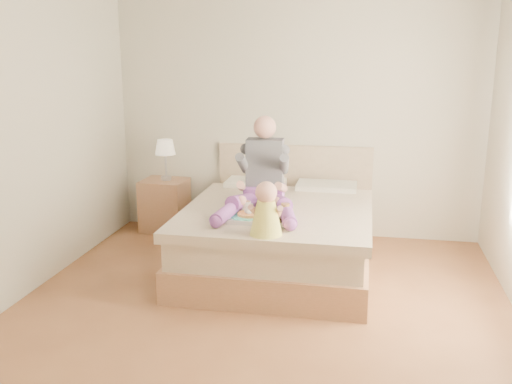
% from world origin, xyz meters
% --- Properties ---
extents(room, '(4.02, 4.22, 2.71)m').
position_xyz_m(room, '(0.08, 0.01, 1.51)').
color(room, brown).
rests_on(room, ground).
extents(bed, '(1.70, 2.18, 1.00)m').
position_xyz_m(bed, '(0.00, 1.08, 0.32)').
color(bed, '#8E6142').
rests_on(bed, ground).
extents(nightstand, '(0.50, 0.45, 0.59)m').
position_xyz_m(nightstand, '(-1.46, 1.87, 0.30)').
color(nightstand, '#8E6142').
rests_on(nightstand, ground).
extents(lamp, '(0.22, 0.22, 0.46)m').
position_xyz_m(lamp, '(-1.43, 1.88, 0.94)').
color(lamp, silver).
rests_on(lamp, nightstand).
extents(adult, '(0.72, 1.04, 0.85)m').
position_xyz_m(adult, '(-0.14, 0.90, 0.86)').
color(adult, '#6F3687').
rests_on(adult, bed).
extents(tray, '(0.52, 0.41, 0.14)m').
position_xyz_m(tray, '(-0.09, 0.51, 0.64)').
color(tray, silver).
rests_on(tray, bed).
extents(baby, '(0.28, 0.38, 0.43)m').
position_xyz_m(baby, '(0.03, 0.13, 0.78)').
color(baby, '#FBF44F').
rests_on(baby, bed).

